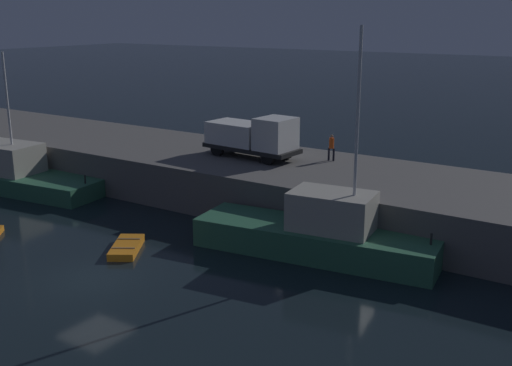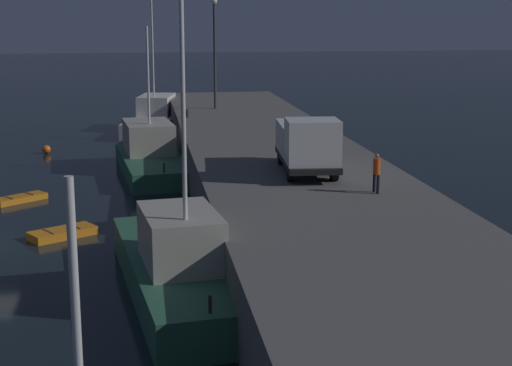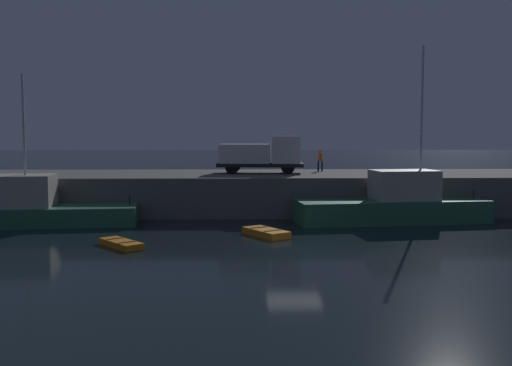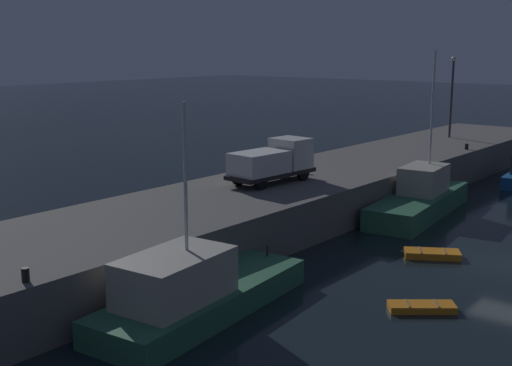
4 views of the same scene
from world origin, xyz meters
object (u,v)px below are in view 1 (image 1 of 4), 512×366
Objects in this scene: fishing_trawler_red at (19,173)px; dinghy_orange_near at (127,247)px; fishing_boat_white at (319,233)px; dockworker at (331,146)px; utility_truck at (253,136)px.

dinghy_orange_near is (13.26, -3.99, -0.90)m from fishing_trawler_red.
fishing_trawler_red is 13.87m from dinghy_orange_near.
fishing_boat_white is 8.83m from dockworker.
utility_truck is at bearing 141.72° from fishing_boat_white.
dinghy_orange_near is 0.49× the size of utility_truck.
fishing_trawler_red is at bearing -154.78° from dockworker.
dockworker is at bearing 23.22° from utility_truck.
utility_truck is 4.63m from dockworker.
fishing_trawler_red is 19.70m from dockworker.
dockworker is at bearing 113.31° from fishing_boat_white.
utility_truck is (13.46, 6.52, 2.74)m from fishing_trawler_red.
fishing_trawler_red is at bearing 163.27° from dinghy_orange_near.
fishing_boat_white is at bearing -66.69° from dockworker.
utility_truck is at bearing 25.84° from fishing_trawler_red.
utility_truck is at bearing 88.86° from dinghy_orange_near.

